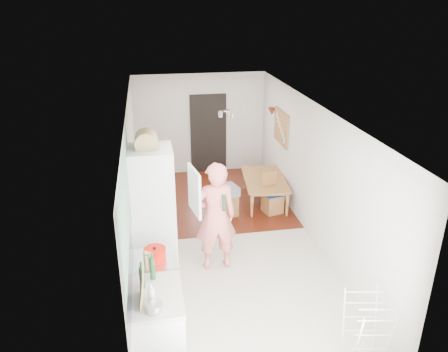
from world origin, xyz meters
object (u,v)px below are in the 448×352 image
object	(u,v)px
stool	(228,205)
drying_rack	(367,329)
person	(216,208)
dining_table	(266,192)
dining_chair	(273,194)

from	to	relation	value
stool	drying_rack	size ratio (longest dim) A/B	0.52
person	stool	xyz separation A→B (m)	(0.53, 1.79, -0.87)
dining_table	stool	world-z (taller)	dining_table
dining_table	dining_chair	bearing A→B (deg)	-172.72
person	dining_table	bearing A→B (deg)	-126.50
person	drying_rack	world-z (taller)	person
person	stool	world-z (taller)	person
person	dining_chair	size ratio (longest dim) A/B	2.60
dining_table	stool	distance (m)	1.04
person	stool	distance (m)	2.06
dining_table	drying_rack	xyz separation A→B (m)	(0.04, -4.53, 0.21)
drying_rack	dining_chair	bearing A→B (deg)	100.89
stool	drying_rack	xyz separation A→B (m)	(0.97, -4.07, 0.21)
dining_table	stool	size ratio (longest dim) A/B	2.90
dining_table	stool	xyz separation A→B (m)	(-0.93, -0.46, -0.00)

